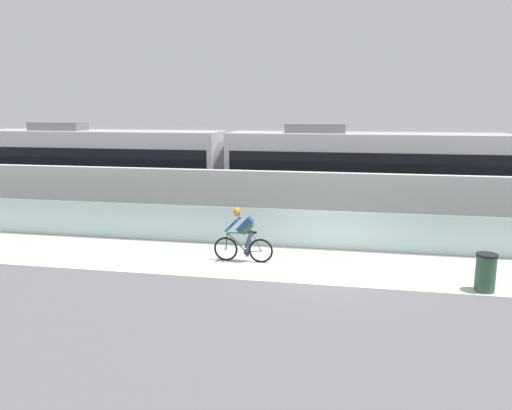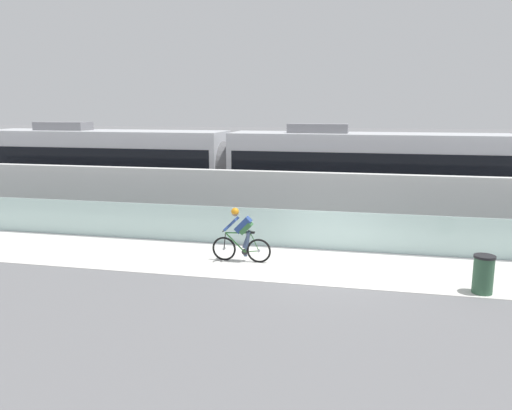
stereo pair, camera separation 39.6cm
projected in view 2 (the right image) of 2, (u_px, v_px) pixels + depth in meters
ground_plane at (323, 267)px, 14.39m from camera, size 200.00×200.00×0.00m
bike_path_deck at (323, 267)px, 14.39m from camera, size 32.00×3.20×0.01m
glass_parapet at (328, 231)px, 16.04m from camera, size 32.00×0.05×1.24m
concrete_barrier_wall at (333, 205)px, 17.68m from camera, size 32.00×0.36×2.24m
tram_rail_near at (336, 221)px, 20.27m from camera, size 32.00×0.08×0.01m
tram_rail_far at (338, 213)px, 21.64m from camera, size 32.00×0.08×0.01m
tram at (228, 169)px, 21.58m from camera, size 22.56×2.54×3.81m
cyclist_on_bike at (241, 236)px, 14.74m from camera, size 1.77×0.58×1.61m
trash_bin at (483, 274)px, 12.26m from camera, size 0.51×0.51×0.96m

